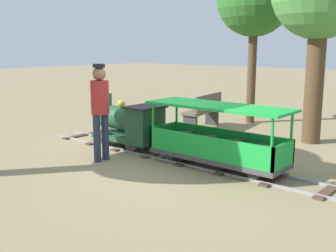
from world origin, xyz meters
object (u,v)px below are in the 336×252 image
object	(u,v)px
passenger_car	(217,142)
oak_tree_distant	(254,0)
park_bench	(204,111)
locomotive	(130,123)
conductor_person	(100,104)

from	to	relation	value
passenger_car	oak_tree_distant	xyz separation A→B (m)	(3.88, 1.57, 2.58)
park_bench	oak_tree_distant	distance (m)	2.99
park_bench	oak_tree_distant	xyz separation A→B (m)	(1.44, -0.41, 2.59)
locomotive	conductor_person	size ratio (longest dim) A/B	0.89
park_bench	oak_tree_distant	size ratio (longest dim) A/B	0.34
locomotive	passenger_car	size ratio (longest dim) A/B	0.61
passenger_car	oak_tree_distant	bearing A→B (deg)	22.07
locomotive	conductor_person	world-z (taller)	conductor_person
passenger_car	conductor_person	xyz separation A→B (m)	(-0.90, 1.72, 0.53)
conductor_person	park_bench	distance (m)	3.39
locomotive	conductor_person	bearing A→B (deg)	-166.71
locomotive	passenger_car	bearing A→B (deg)	-90.00
locomotive	oak_tree_distant	bearing A→B (deg)	-5.33
conductor_person	oak_tree_distant	xyz separation A→B (m)	(4.78, -0.15, 2.05)
park_bench	passenger_car	bearing A→B (deg)	-140.78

